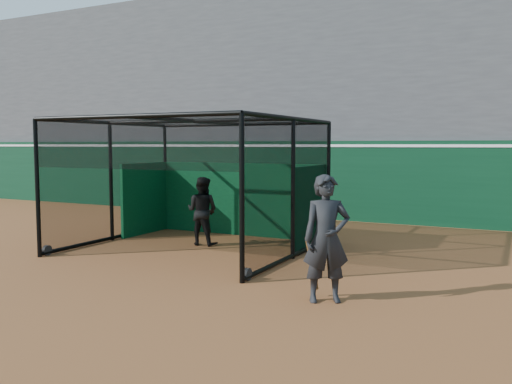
% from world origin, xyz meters
% --- Properties ---
extents(ground, '(120.00, 120.00, 0.00)m').
position_xyz_m(ground, '(0.00, 0.00, 0.00)').
color(ground, brown).
rests_on(ground, ground).
extents(outfield_wall, '(50.00, 0.50, 2.50)m').
position_xyz_m(outfield_wall, '(0.00, 8.50, 1.29)').
color(outfield_wall, '#09321B').
rests_on(outfield_wall, ground).
extents(grandstand, '(50.00, 7.85, 8.95)m').
position_xyz_m(grandstand, '(0.00, 12.27, 4.48)').
color(grandstand, '#4C4C4F').
rests_on(grandstand, ground).
extents(batting_cage, '(4.96, 4.62, 2.92)m').
position_xyz_m(batting_cage, '(-1.19, 2.34, 1.45)').
color(batting_cage, black).
rests_on(batting_cage, ground).
extents(batter, '(0.82, 0.66, 1.62)m').
position_xyz_m(batter, '(-1.29, 2.83, 0.81)').
color(batter, black).
rests_on(batter, ground).
extents(on_deck_player, '(0.84, 0.76, 1.94)m').
position_xyz_m(on_deck_player, '(2.91, -0.34, 0.97)').
color(on_deck_player, black).
rests_on(on_deck_player, ground).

